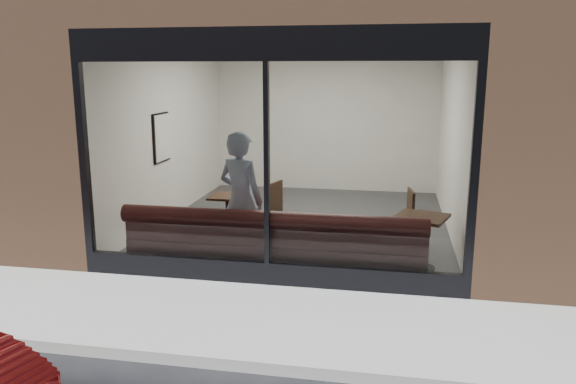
% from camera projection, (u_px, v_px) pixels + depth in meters
% --- Properties ---
extents(ground, '(120.00, 120.00, 0.00)m').
position_uv_depth(ground, '(220.00, 365.00, 5.25)').
color(ground, black).
rests_on(ground, ground).
extents(sidewalk_near, '(40.00, 2.00, 0.01)m').
position_uv_depth(sidewalk_near, '(247.00, 319.00, 6.21)').
color(sidewalk_near, gray).
rests_on(sidewalk_near, ground).
extents(kerb_near, '(40.00, 0.10, 0.12)m').
position_uv_depth(kerb_near, '(218.00, 361.00, 5.19)').
color(kerb_near, gray).
rests_on(kerb_near, ground).
extents(host_building_pier_left, '(2.50, 12.00, 3.20)m').
position_uv_depth(host_building_pier_left, '(168.00, 117.00, 13.27)').
color(host_building_pier_left, brown).
rests_on(host_building_pier_left, ground).
extents(host_building_pier_right, '(2.50, 12.00, 3.20)m').
position_uv_depth(host_building_pier_right, '(501.00, 123.00, 11.91)').
color(host_building_pier_right, brown).
rests_on(host_building_pier_right, ground).
extents(host_building_backfill, '(5.00, 6.00, 3.20)m').
position_uv_depth(host_building_backfill, '(339.00, 111.00, 15.47)').
color(host_building_backfill, brown).
rests_on(host_building_backfill, ground).
extents(cafe_floor, '(6.00, 6.00, 0.00)m').
position_uv_depth(cafe_floor, '(304.00, 223.00, 10.05)').
color(cafe_floor, '#2D2D30').
rests_on(cafe_floor, ground).
extents(cafe_ceiling, '(6.00, 6.00, 0.00)m').
position_uv_depth(cafe_ceiling, '(305.00, 40.00, 9.37)').
color(cafe_ceiling, white).
rests_on(cafe_ceiling, host_building_upper).
extents(cafe_wall_back, '(5.00, 0.00, 5.00)m').
position_uv_depth(cafe_wall_back, '(326.00, 120.00, 12.58)').
color(cafe_wall_back, silver).
rests_on(cafe_wall_back, ground).
extents(cafe_wall_left, '(0.00, 6.00, 6.00)m').
position_uv_depth(cafe_wall_left, '(169.00, 132.00, 10.16)').
color(cafe_wall_left, silver).
rests_on(cafe_wall_left, ground).
extents(cafe_wall_right, '(0.00, 6.00, 6.00)m').
position_uv_depth(cafe_wall_right, '(453.00, 138.00, 9.26)').
color(cafe_wall_right, silver).
rests_on(cafe_wall_right, ground).
extents(storefront_kick, '(5.00, 0.10, 0.30)m').
position_uv_depth(storefront_kick, '(268.00, 273.00, 7.19)').
color(storefront_kick, black).
rests_on(storefront_kick, ground).
extents(storefront_header, '(5.00, 0.10, 0.40)m').
position_uv_depth(storefront_header, '(266.00, 44.00, 6.58)').
color(storefront_header, black).
rests_on(storefront_header, host_building_upper).
extents(storefront_mullion, '(0.06, 0.10, 2.50)m').
position_uv_depth(storefront_mullion, '(267.00, 166.00, 6.89)').
color(storefront_mullion, black).
rests_on(storefront_mullion, storefront_kick).
extents(storefront_glass, '(4.80, 0.00, 4.80)m').
position_uv_depth(storefront_glass, '(266.00, 166.00, 6.86)').
color(storefront_glass, white).
rests_on(storefront_glass, storefront_kick).
extents(banquette, '(4.00, 0.55, 0.45)m').
position_uv_depth(banquette, '(274.00, 258.00, 7.55)').
color(banquette, '#381614').
rests_on(banquette, cafe_floor).
extents(person, '(0.82, 0.69, 1.91)m').
position_uv_depth(person, '(241.00, 200.00, 7.70)').
color(person, '#9EB5D0').
rests_on(person, cafe_floor).
extents(cafe_table_left, '(0.54, 0.54, 0.03)m').
position_uv_depth(cafe_table_left, '(228.00, 197.00, 8.88)').
color(cafe_table_left, black).
rests_on(cafe_table_left, cafe_floor).
extents(cafe_table_right, '(0.83, 0.83, 0.04)m').
position_uv_depth(cafe_table_right, '(421.00, 217.00, 7.62)').
color(cafe_table_right, black).
rests_on(cafe_table_right, cafe_floor).
extents(cafe_chair_left, '(0.51, 0.51, 0.04)m').
position_uv_depth(cafe_chair_left, '(266.00, 223.00, 9.21)').
color(cafe_chair_left, black).
rests_on(cafe_chair_left, cafe_floor).
extents(cafe_chair_right, '(0.51, 0.51, 0.04)m').
position_uv_depth(cafe_chair_right, '(397.00, 236.00, 8.51)').
color(cafe_chair_right, black).
rests_on(cafe_chair_right, cafe_floor).
extents(wall_poster, '(0.02, 0.60, 0.80)m').
position_uv_depth(wall_poster, '(162.00, 138.00, 9.78)').
color(wall_poster, white).
rests_on(wall_poster, cafe_wall_left).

